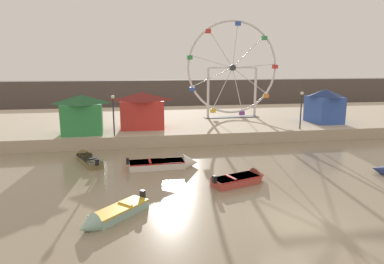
{
  "coord_description": "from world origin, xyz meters",
  "views": [
    {
      "loc": [
        -7.24,
        -14.08,
        7.35
      ],
      "look_at": [
        -2.97,
        10.85,
        2.24
      ],
      "focal_mm": 32.15,
      "sensor_mm": 36.0,
      "label": 1
    }
  ],
  "objects_px": {
    "motorboat_faded_red": "(244,179)",
    "carnival_booth_green_kiosk": "(82,114)",
    "ferris_wheel_white_frame": "(232,70)",
    "motorboat_olive_wood": "(87,159)",
    "carnival_booth_blue_tent": "(324,105)",
    "motorboat_white_red_stripe": "(169,164)",
    "promenade_lamp_far": "(113,109)",
    "promenade_lamp_near": "(301,104)",
    "carnival_booth_red_striped": "(142,110)",
    "motorboat_seafoam": "(110,215)"
  },
  "relations": [
    {
      "from": "ferris_wheel_white_frame",
      "to": "carnival_booth_green_kiosk",
      "type": "distance_m",
      "value": 17.68
    },
    {
      "from": "carnival_booth_red_striped",
      "to": "promenade_lamp_near",
      "type": "relative_size",
      "value": 1.27
    },
    {
      "from": "carnival_booth_red_striped",
      "to": "carnival_booth_green_kiosk",
      "type": "relative_size",
      "value": 1.15
    },
    {
      "from": "motorboat_seafoam",
      "to": "promenade_lamp_near",
      "type": "height_order",
      "value": "promenade_lamp_near"
    },
    {
      "from": "motorboat_olive_wood",
      "to": "motorboat_faded_red",
      "type": "bearing_deg",
      "value": -145.86
    },
    {
      "from": "motorboat_white_red_stripe",
      "to": "promenade_lamp_near",
      "type": "bearing_deg",
      "value": 24.81
    },
    {
      "from": "carnival_booth_blue_tent",
      "to": "motorboat_olive_wood",
      "type": "bearing_deg",
      "value": -165.12
    },
    {
      "from": "motorboat_faded_red",
      "to": "carnival_booth_red_striped",
      "type": "xyz_separation_m",
      "value": [
        -5.78,
        13.77,
        2.63
      ]
    },
    {
      "from": "motorboat_faded_red",
      "to": "motorboat_olive_wood",
      "type": "height_order",
      "value": "motorboat_faded_red"
    },
    {
      "from": "motorboat_faded_red",
      "to": "promenade_lamp_near",
      "type": "distance_m",
      "value": 14.61
    },
    {
      "from": "carnival_booth_blue_tent",
      "to": "promenade_lamp_far",
      "type": "distance_m",
      "value": 22.05
    },
    {
      "from": "ferris_wheel_white_frame",
      "to": "promenade_lamp_far",
      "type": "height_order",
      "value": "ferris_wheel_white_frame"
    },
    {
      "from": "motorboat_olive_wood",
      "to": "carnival_booth_green_kiosk",
      "type": "xyz_separation_m",
      "value": [
        -0.94,
        5.61,
        2.64
      ]
    },
    {
      "from": "motorboat_olive_wood",
      "to": "ferris_wheel_white_frame",
      "type": "distance_m",
      "value": 20.47
    },
    {
      "from": "motorboat_olive_wood",
      "to": "promenade_lamp_near",
      "type": "height_order",
      "value": "promenade_lamp_near"
    },
    {
      "from": "promenade_lamp_near",
      "to": "motorboat_seafoam",
      "type": "bearing_deg",
      "value": -139.07
    },
    {
      "from": "motorboat_olive_wood",
      "to": "ferris_wheel_white_frame",
      "type": "height_order",
      "value": "ferris_wheel_white_frame"
    },
    {
      "from": "ferris_wheel_white_frame",
      "to": "motorboat_olive_wood",
      "type": "bearing_deg",
      "value": -140.03
    },
    {
      "from": "motorboat_faded_red",
      "to": "carnival_booth_green_kiosk",
      "type": "height_order",
      "value": "carnival_booth_green_kiosk"
    },
    {
      "from": "motorboat_white_red_stripe",
      "to": "motorboat_seafoam",
      "type": "distance_m",
      "value": 8.71
    },
    {
      "from": "motorboat_white_red_stripe",
      "to": "carnival_booth_blue_tent",
      "type": "relative_size",
      "value": 1.29
    },
    {
      "from": "promenade_lamp_near",
      "to": "carnival_booth_blue_tent",
      "type": "bearing_deg",
      "value": 35.87
    },
    {
      "from": "motorboat_faded_red",
      "to": "carnival_booth_green_kiosk",
      "type": "bearing_deg",
      "value": 113.13
    },
    {
      "from": "motorboat_seafoam",
      "to": "carnival_booth_red_striped",
      "type": "bearing_deg",
      "value": -142.51
    },
    {
      "from": "motorboat_olive_wood",
      "to": "promenade_lamp_far",
      "type": "bearing_deg",
      "value": -47.81
    },
    {
      "from": "motorboat_faded_red",
      "to": "motorboat_white_red_stripe",
      "type": "distance_m",
      "value": 5.85
    },
    {
      "from": "motorboat_faded_red",
      "to": "motorboat_seafoam",
      "type": "distance_m",
      "value": 8.78
    },
    {
      "from": "motorboat_white_red_stripe",
      "to": "motorboat_seafoam",
      "type": "relative_size",
      "value": 1.45
    },
    {
      "from": "motorboat_faded_red",
      "to": "carnival_booth_blue_tent",
      "type": "xyz_separation_m",
      "value": [
        13.45,
        13.97,
        2.64
      ]
    },
    {
      "from": "motorboat_white_red_stripe",
      "to": "carnival_booth_green_kiosk",
      "type": "height_order",
      "value": "carnival_booth_green_kiosk"
    },
    {
      "from": "motorboat_olive_wood",
      "to": "carnival_booth_blue_tent",
      "type": "bearing_deg",
      "value": -95.99
    },
    {
      "from": "motorboat_seafoam",
      "to": "ferris_wheel_white_frame",
      "type": "height_order",
      "value": "ferris_wheel_white_frame"
    },
    {
      "from": "motorboat_white_red_stripe",
      "to": "carnival_booth_red_striped",
      "type": "distance_m",
      "value": 10.21
    },
    {
      "from": "ferris_wheel_white_frame",
      "to": "carnival_booth_blue_tent",
      "type": "relative_size",
      "value": 2.78
    },
    {
      "from": "promenade_lamp_near",
      "to": "promenade_lamp_far",
      "type": "xyz_separation_m",
      "value": [
        -17.55,
        -0.24,
        -0.02
      ]
    },
    {
      "from": "motorboat_white_red_stripe",
      "to": "carnival_booth_blue_tent",
      "type": "xyz_separation_m",
      "value": [
        17.71,
        9.95,
        2.63
      ]
    },
    {
      "from": "carnival_booth_green_kiosk",
      "to": "promenade_lamp_far",
      "type": "xyz_separation_m",
      "value": [
        2.83,
        -1.42,
        0.53
      ]
    },
    {
      "from": "motorboat_white_red_stripe",
      "to": "promenade_lamp_far",
      "type": "bearing_deg",
      "value": 119.36
    },
    {
      "from": "carnival_booth_blue_tent",
      "to": "carnival_booth_green_kiosk",
      "type": "distance_m",
      "value": 24.7
    },
    {
      "from": "motorboat_olive_wood",
      "to": "ferris_wheel_white_frame",
      "type": "xyz_separation_m",
      "value": [
        14.92,
        12.5,
        6.34
      ]
    },
    {
      "from": "motorboat_faded_red",
      "to": "promenade_lamp_far",
      "type": "xyz_separation_m",
      "value": [
        -8.35,
        10.66,
        3.16
      ]
    },
    {
      "from": "carnival_booth_green_kiosk",
      "to": "motorboat_olive_wood",
      "type": "bearing_deg",
      "value": -83.66
    },
    {
      "from": "motorboat_white_red_stripe",
      "to": "motorboat_olive_wood",
      "type": "bearing_deg",
      "value": 155.44
    },
    {
      "from": "ferris_wheel_white_frame",
      "to": "promenade_lamp_near",
      "type": "xyz_separation_m",
      "value": [
        4.52,
        -8.08,
        -3.14
      ]
    },
    {
      "from": "carnival_booth_red_striped",
      "to": "carnival_booth_green_kiosk",
      "type": "bearing_deg",
      "value": -160.52
    },
    {
      "from": "carnival_booth_red_striped",
      "to": "carnival_booth_blue_tent",
      "type": "distance_m",
      "value": 19.23
    },
    {
      "from": "motorboat_white_red_stripe",
      "to": "promenade_lamp_near",
      "type": "xyz_separation_m",
      "value": [
        13.46,
        6.88,
        3.17
      ]
    },
    {
      "from": "motorboat_seafoam",
      "to": "promenade_lamp_near",
      "type": "bearing_deg",
      "value": 175.15
    },
    {
      "from": "motorboat_faded_red",
      "to": "promenade_lamp_far",
      "type": "height_order",
      "value": "promenade_lamp_far"
    },
    {
      "from": "motorboat_faded_red",
      "to": "motorboat_olive_wood",
      "type": "bearing_deg",
      "value": 128.08
    }
  ]
}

